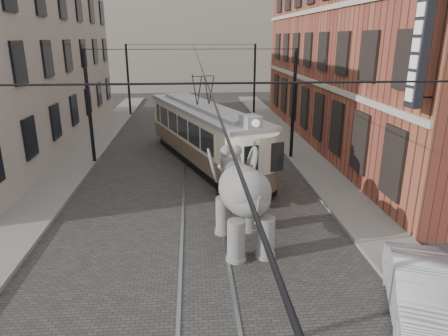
{
  "coord_description": "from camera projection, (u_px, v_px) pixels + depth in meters",
  "views": [
    {
      "loc": [
        -0.27,
        -15.51,
        6.54
      ],
      "look_at": [
        0.82,
        -1.83,
        2.1
      ],
      "focal_mm": 32.56,
      "sensor_mm": 36.0,
      "label": 1
    }
  ],
  "objects": [
    {
      "name": "ground",
      "position": [
        201.0,
        203.0,
        16.75
      ],
      "size": [
        120.0,
        120.0,
        0.0
      ],
      "primitive_type": "plane",
      "color": "#3B3836"
    },
    {
      "name": "tram_rails",
      "position": [
        201.0,
        203.0,
        16.74
      ],
      "size": [
        1.54,
        80.0,
        0.02
      ],
      "primitive_type": null,
      "color": "slate",
      "rests_on": "ground"
    },
    {
      "name": "sidewalk_right",
      "position": [
        343.0,
        197.0,
        17.17
      ],
      "size": [
        2.0,
        60.0,
        0.15
      ],
      "primitive_type": "cube",
      "color": "slate",
      "rests_on": "ground"
    },
    {
      "name": "sidewalk_left",
      "position": [
        38.0,
        207.0,
        16.23
      ],
      "size": [
        2.0,
        60.0,
        0.15
      ],
      "primitive_type": "cube",
      "color": "slate",
      "rests_on": "ground"
    },
    {
      "name": "brick_building",
      "position": [
        379.0,
        46.0,
        24.26
      ],
      "size": [
        8.0,
        26.0,
        12.0
      ],
      "primitive_type": "cube",
      "color": "brown",
      "rests_on": "ground"
    },
    {
      "name": "stucco_building",
      "position": [
        8.0,
        64.0,
        23.87
      ],
      "size": [
        7.0,
        24.0,
        10.0
      ],
      "primitive_type": "cube",
      "color": "#9F9283",
      "rests_on": "ground"
    },
    {
      "name": "distant_block",
      "position": [
        192.0,
        33.0,
        52.53
      ],
      "size": [
        28.0,
        10.0,
        14.0
      ],
      "primitive_type": "cube",
      "color": "#9F9283",
      "rests_on": "ground"
    },
    {
      "name": "catenary",
      "position": [
        193.0,
        110.0,
        20.55
      ],
      "size": [
        11.0,
        30.2,
        6.0
      ],
      "primitive_type": null,
      "color": "black",
      "rests_on": "ground"
    },
    {
      "name": "tram",
      "position": [
        203.0,
        121.0,
        21.31
      ],
      "size": [
        6.29,
        11.95,
        4.69
      ],
      "primitive_type": null,
      "rotation": [
        0.0,
        0.0,
        0.34
      ],
      "color": "#C2B79D",
      "rests_on": "ground"
    },
    {
      "name": "elephant",
      "position": [
        244.0,
        203.0,
        13.0
      ],
      "size": [
        3.23,
        5.1,
        2.94
      ],
      "primitive_type": null,
      "rotation": [
        0.0,
        0.0,
        0.13
      ],
      "color": "slate",
      "rests_on": "ground"
    },
    {
      "name": "parked_car",
      "position": [
        422.0,
        293.0,
        9.77
      ],
      "size": [
        2.71,
        4.31,
        1.34
      ],
      "primitive_type": "imported",
      "rotation": [
        0.0,
        0.0,
        -0.34
      ],
      "color": "#ADADB2",
      "rests_on": "ground"
    }
  ]
}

